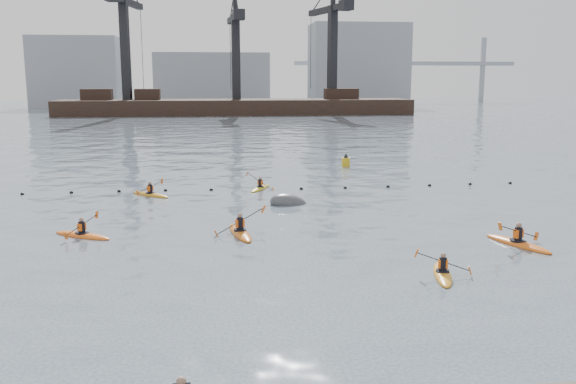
# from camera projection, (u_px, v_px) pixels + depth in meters

# --- Properties ---
(ground) EXTENTS (400.00, 400.00, 0.00)m
(ground) POSITION_uv_depth(u_px,v_px,m) (371.00, 317.00, 18.96)
(ground) COLOR #374350
(ground) RESTS_ON ground
(float_line) EXTENTS (33.24, 0.73, 0.24)m
(float_line) POSITION_uv_depth(u_px,v_px,m) (279.00, 189.00, 40.89)
(float_line) COLOR black
(float_line) RESTS_ON ground
(barge_pier) EXTENTS (72.00, 19.30, 29.50)m
(barge_pier) POSITION_uv_depth(u_px,v_px,m) (236.00, 105.00, 125.95)
(barge_pier) COLOR black
(barge_pier) RESTS_ON ground
(skyline) EXTENTS (141.00, 28.00, 22.00)m
(skyline) POSITION_uv_depth(u_px,v_px,m) (239.00, 71.00, 164.20)
(skyline) COLOR gray
(skyline) RESTS_ON ground
(kayaker_0) EXTENTS (2.52, 3.70, 1.46)m
(kayaker_0) POSITION_uv_depth(u_px,v_px,m) (240.00, 232.00, 29.05)
(kayaker_0) COLOR #C75F12
(kayaker_0) RESTS_ON ground
(kayaker_1) EXTENTS (2.09, 3.16, 1.11)m
(kayaker_1) POSITION_uv_depth(u_px,v_px,m) (443.00, 273.00, 22.95)
(kayaker_1) COLOR orange
(kayaker_1) RESTS_ON ground
(kayaker_2) EXTENTS (3.11, 2.25, 1.13)m
(kayaker_2) POSITION_uv_depth(u_px,v_px,m) (82.00, 235.00, 28.58)
(kayaker_2) COLOR orange
(kayaker_2) RESTS_ON ground
(kayaker_3) EXTENTS (1.94, 2.92, 1.28)m
(kayaker_3) POSITION_uv_depth(u_px,v_px,m) (260.00, 188.00, 40.91)
(kayaker_3) COLOR gold
(kayaker_3) RESTS_ON ground
(kayaker_4) EXTENTS (2.39, 3.67, 1.33)m
(kayaker_4) POSITION_uv_depth(u_px,v_px,m) (518.00, 243.00, 27.12)
(kayaker_4) COLOR #DE5E14
(kayaker_4) RESTS_ON ground
(kayaker_5) EXTENTS (2.79, 2.63, 1.08)m
(kayaker_5) POSITION_uv_depth(u_px,v_px,m) (150.00, 194.00, 38.63)
(kayaker_5) COLOR #C38116
(kayaker_5) RESTS_ON ground
(mooring_buoy) EXTENTS (2.69, 1.74, 1.62)m
(mooring_buoy) POSITION_uv_depth(u_px,v_px,m) (289.00, 204.00, 36.14)
(mooring_buoy) COLOR #3F4144
(mooring_buoy) RESTS_ON ground
(nav_buoy) EXTENTS (0.70, 0.70, 1.27)m
(nav_buoy) POSITION_uv_depth(u_px,v_px,m) (346.00, 162.00, 51.38)
(nav_buoy) COLOR gold
(nav_buoy) RESTS_ON ground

